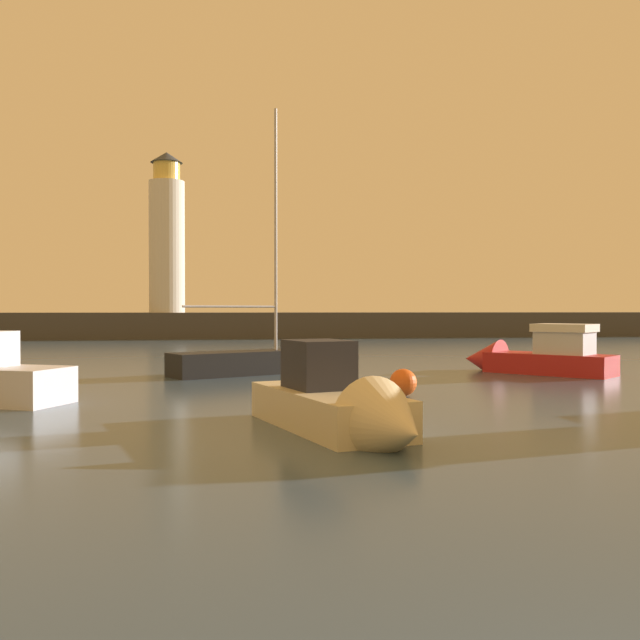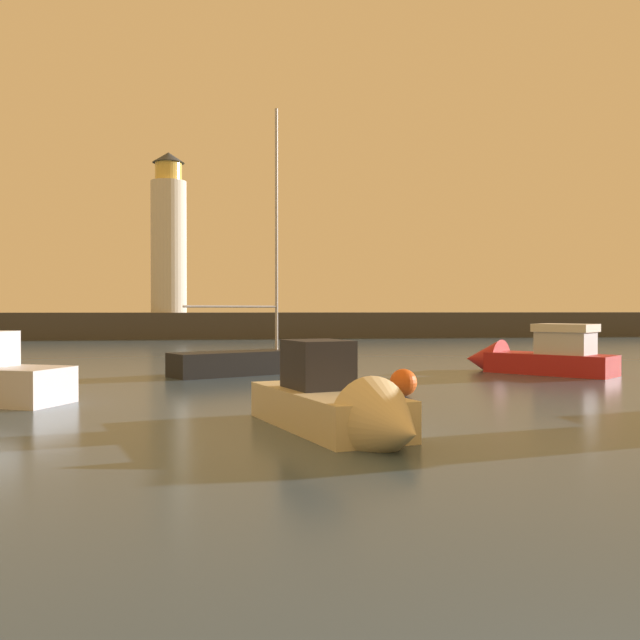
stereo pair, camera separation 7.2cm
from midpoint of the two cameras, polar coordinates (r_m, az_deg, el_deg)
name	(u,v)px [view 1 (the left image)]	position (r m, az deg, el deg)	size (l,w,h in m)	color
ground_plane	(274,364)	(32.43, -3.88, -3.64)	(220.00, 220.00, 0.00)	#384C60
breakwater	(243,325)	(62.39, -6.34, -0.44)	(91.39, 4.02, 2.29)	#423F3D
lighthouse	(167,237)	(62.75, -12.49, 6.68)	(3.09, 3.09, 14.05)	silver
motorboat_0	(346,408)	(14.10, 2.01, -7.23)	(3.26, 6.21, 2.28)	beige
motorboat_1	(531,357)	(29.13, 16.86, -2.89)	(5.28, 5.78, 2.40)	#B21E1E
sailboat_moored	(260,360)	(27.76, -5.01, -3.30)	(7.33, 4.72, 10.62)	black
mooring_buoy	(403,382)	(20.57, 6.74, -5.11)	(0.80, 0.80, 0.80)	#EA5919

